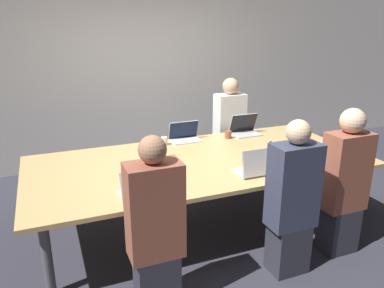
% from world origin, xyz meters
% --- Properties ---
extents(ground_plane, '(24.00, 24.00, 0.00)m').
position_xyz_m(ground_plane, '(0.00, 0.00, 0.00)').
color(ground_plane, '#2D2D38').
extents(curtain_wall, '(12.00, 0.06, 2.80)m').
position_xyz_m(curtain_wall, '(0.00, 2.22, 1.40)').
color(curtain_wall, beige).
rests_on(curtain_wall, ground_plane).
extents(conference_table, '(3.50, 1.63, 0.73)m').
position_xyz_m(conference_table, '(0.00, 0.00, 0.68)').
color(conference_table, tan).
rests_on(conference_table, ground_plane).
extents(laptop_near_midright, '(0.34, 0.26, 0.27)m').
position_xyz_m(laptop_near_midright, '(0.33, -0.56, 0.80)').
color(laptop_near_midright, '#B7B7BC').
rests_on(laptop_near_midright, conference_table).
extents(person_near_midright, '(0.40, 0.24, 1.38)m').
position_xyz_m(person_near_midright, '(0.38, -1.07, 0.67)').
color(person_near_midright, '#2D2D38').
rests_on(person_near_midright, ground_plane).
extents(bottle_near_midright, '(0.06, 0.06, 0.26)m').
position_xyz_m(bottle_near_midright, '(0.58, -0.42, 0.84)').
color(bottle_near_midright, black).
rests_on(bottle_near_midright, conference_table).
extents(laptop_far_center, '(0.37, 0.23, 0.24)m').
position_xyz_m(laptop_far_center, '(0.09, 0.68, 0.80)').
color(laptop_far_center, silver).
rests_on(laptop_far_center, conference_table).
extents(cup_far_center, '(0.08, 0.08, 0.10)m').
position_xyz_m(cup_far_center, '(-0.19, 0.62, 0.77)').
color(cup_far_center, white).
rests_on(cup_far_center, conference_table).
extents(laptop_near_left, '(0.32, 0.23, 0.23)m').
position_xyz_m(laptop_near_left, '(-0.80, -0.59, 0.79)').
color(laptop_near_left, '#B7B7BC').
rests_on(laptop_near_left, conference_table).
extents(person_near_left, '(0.40, 0.24, 1.38)m').
position_xyz_m(person_near_left, '(-0.80, -1.05, 0.67)').
color(person_near_left, '#2D2D38').
rests_on(person_near_left, ground_plane).
extents(cup_near_left, '(0.09, 0.09, 0.08)m').
position_xyz_m(cup_near_left, '(-0.54, -0.57, 0.76)').
color(cup_near_left, brown).
rests_on(cup_near_left, conference_table).
extents(laptop_near_right, '(0.31, 0.27, 0.28)m').
position_xyz_m(laptop_near_right, '(0.93, -0.65, 0.81)').
color(laptop_near_right, gray).
rests_on(laptop_near_right, conference_table).
extents(person_near_right, '(0.40, 0.24, 1.40)m').
position_xyz_m(person_near_right, '(1.02, -0.99, 0.68)').
color(person_near_right, '#2D2D38').
rests_on(person_near_right, ground_plane).
extents(cup_near_right, '(0.09, 0.09, 0.09)m').
position_xyz_m(cup_near_right, '(0.66, -0.63, 0.77)').
color(cup_near_right, brown).
rests_on(cup_near_right, conference_table).
extents(bottle_near_right, '(0.08, 0.08, 0.26)m').
position_xyz_m(bottle_near_right, '(1.20, -0.49, 0.84)').
color(bottle_near_right, '#ADD1E0').
rests_on(bottle_near_right, conference_table).
extents(laptop_far_right, '(0.36, 0.27, 0.26)m').
position_xyz_m(laptop_far_right, '(0.90, 0.65, 0.80)').
color(laptop_far_right, '#B7B7BC').
rests_on(laptop_far_right, conference_table).
extents(person_far_right, '(0.40, 0.24, 1.40)m').
position_xyz_m(person_far_right, '(0.90, 1.06, 0.68)').
color(person_far_right, '#2D2D38').
rests_on(person_far_right, ground_plane).
extents(cup_far_right, '(0.08, 0.08, 0.10)m').
position_xyz_m(cup_far_right, '(0.62, 0.57, 0.77)').
color(cup_far_right, brown).
rests_on(cup_far_right, conference_table).
extents(stapler, '(0.07, 0.16, 0.05)m').
position_xyz_m(stapler, '(-0.41, -0.25, 0.75)').
color(stapler, black).
rests_on(stapler, conference_table).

